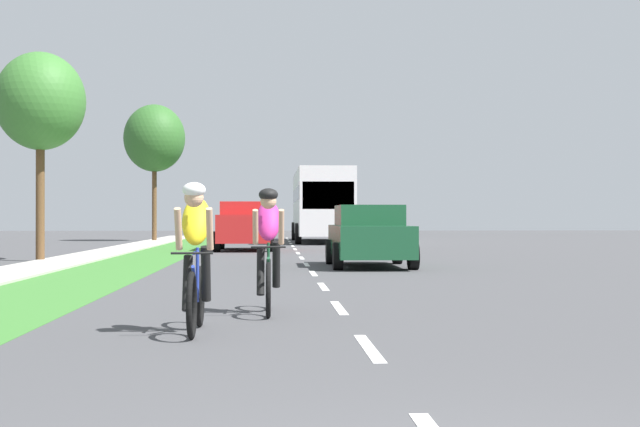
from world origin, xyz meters
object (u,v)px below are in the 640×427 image
object	(u,v)px
street_tree_near	(40,102)
street_tree_far	(154,139)
cyclist_lead	(196,256)
suv_red	(245,225)
sedan_dark_green	(369,236)
bus_white	(321,202)
cyclist_trailing	(268,250)

from	to	relation	value
street_tree_near	street_tree_far	world-z (taller)	street_tree_far
cyclist_lead	street_tree_near	xyz separation A→B (m)	(-5.60, 15.84, 3.60)
suv_red	cyclist_lead	bearing A→B (deg)	-89.55
cyclist_lead	sedan_dark_green	distance (m)	13.08
cyclist_lead	bus_white	size ratio (longest dim) A/B	0.15
cyclist_trailing	sedan_dark_green	world-z (taller)	cyclist_trailing
bus_white	street_tree_near	bearing A→B (deg)	-114.46
cyclist_trailing	bus_white	bearing A→B (deg)	85.71
street_tree_near	street_tree_far	bearing A→B (deg)	88.87
cyclist_trailing	suv_red	distance (m)	22.22
cyclist_trailing	street_tree_near	world-z (taller)	street_tree_near
sedan_dark_green	bus_white	world-z (taller)	bus_white
cyclist_lead	street_tree_far	distance (m)	37.68
sedan_dark_green	street_tree_far	bearing A→B (deg)	109.01
cyclist_trailing	suv_red	xyz separation A→B (m)	(-0.95, 22.20, 0.14)
street_tree_far	sedan_dark_green	bearing A→B (deg)	-70.99
sedan_dark_green	street_tree_far	distance (m)	26.17
bus_white	street_tree_far	xyz separation A→B (m)	(-8.45, 1.72, 3.28)
bus_white	cyclist_lead	bearing A→B (deg)	-95.29
bus_white	street_tree_near	distance (m)	21.56
street_tree_near	street_tree_far	distance (m)	21.24
cyclist_trailing	sedan_dark_green	xyz separation A→B (m)	(2.46, 10.82, -0.04)
cyclist_trailing	street_tree_near	distance (m)	15.77
bus_white	sedan_dark_green	bearing A→B (deg)	-90.14
suv_red	street_tree_near	bearing A→B (deg)	-123.37
bus_white	cyclist_trailing	bearing A→B (deg)	-94.29
cyclist_lead	street_tree_near	world-z (taller)	street_tree_near
cyclist_lead	cyclist_trailing	xyz separation A→B (m)	(0.76, 1.86, 0.00)
sedan_dark_green	street_tree_far	world-z (taller)	street_tree_far
street_tree_near	suv_red	bearing A→B (deg)	56.63
sedan_dark_green	street_tree_far	xyz separation A→B (m)	(-8.40, 24.38, 4.49)
suv_red	bus_white	size ratio (longest dim) A/B	0.41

